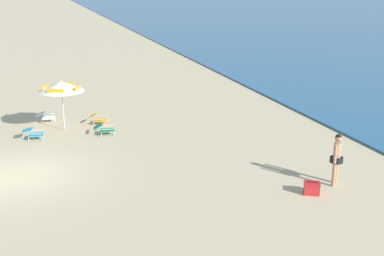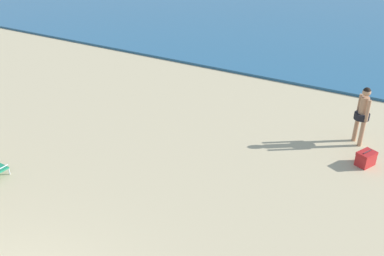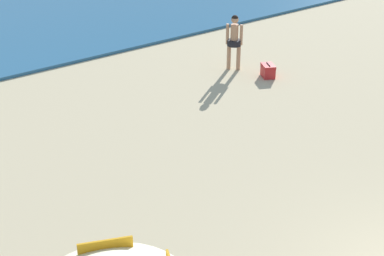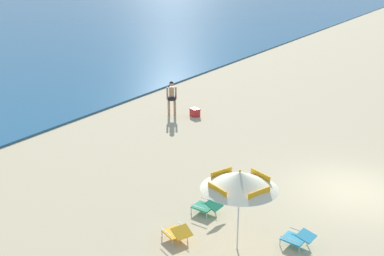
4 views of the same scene
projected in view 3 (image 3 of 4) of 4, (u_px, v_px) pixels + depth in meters
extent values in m
cube|color=orange|center=(105.00, 248.00, 7.49)|extent=(0.68, 0.31, 0.25)
cylinder|color=tan|center=(229.00, 56.00, 18.24)|extent=(0.13, 0.13, 0.86)
cylinder|color=tan|center=(238.00, 57.00, 18.19)|extent=(0.13, 0.13, 0.86)
cylinder|color=black|center=(234.00, 43.00, 18.01)|extent=(0.43, 0.43, 0.18)
cylinder|color=tan|center=(234.00, 34.00, 17.88)|extent=(0.24, 0.24, 0.61)
cylinder|color=tan|center=(227.00, 34.00, 17.92)|extent=(0.09, 0.09, 0.65)
cylinder|color=tan|center=(241.00, 35.00, 17.85)|extent=(0.09, 0.09, 0.65)
sphere|color=tan|center=(235.00, 20.00, 17.67)|extent=(0.23, 0.23, 0.23)
sphere|color=black|center=(235.00, 19.00, 17.66)|extent=(0.21, 0.21, 0.21)
cube|color=red|center=(268.00, 72.00, 17.77)|extent=(0.52, 0.58, 0.32)
cube|color=red|center=(268.00, 66.00, 17.68)|extent=(0.53, 0.60, 0.08)
cylinder|color=black|center=(268.00, 64.00, 17.65)|extent=(0.17, 0.31, 0.02)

